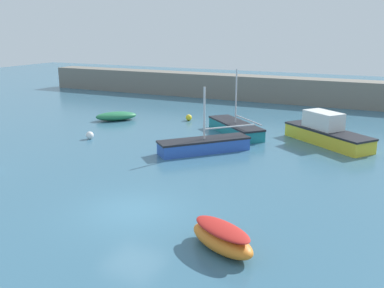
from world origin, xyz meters
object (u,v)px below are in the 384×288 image
at_px(mooring_buoy_yellow, 189,118).
at_px(mooring_buoy_white, 90,135).
at_px(sailboat_short_mast, 204,145).
at_px(sailboat_twin_hulled, 235,128).
at_px(rowboat_with_red_cover, 222,238).
at_px(rowboat_white_midwater, 116,116).
at_px(motorboat_with_cabin, 326,132).

bearing_deg(mooring_buoy_yellow, mooring_buoy_white, -112.82).
bearing_deg(mooring_buoy_white, sailboat_short_mast, 3.25).
distance_m(sailboat_short_mast, mooring_buoy_white, 8.45).
bearing_deg(mooring_buoy_white, mooring_buoy_yellow, 67.18).
bearing_deg(sailboat_twin_hulled, mooring_buoy_yellow, 14.16).
xyz_separation_m(rowboat_with_red_cover, rowboat_white_midwater, (-15.82, 16.25, -0.10)).
bearing_deg(rowboat_white_midwater, motorboat_with_cabin, 135.60).
xyz_separation_m(sailboat_short_mast, mooring_buoy_yellow, (-4.90, 7.93, -0.19)).
distance_m(rowboat_with_red_cover, mooring_buoy_yellow, 21.40).
bearing_deg(motorboat_with_cabin, mooring_buoy_yellow, -155.85).
height_order(sailboat_short_mast, mooring_buoy_yellow, sailboat_short_mast).
relative_size(motorboat_with_cabin, rowboat_white_midwater, 1.84).
distance_m(motorboat_with_cabin, rowboat_white_midwater, 16.87).
relative_size(sailboat_short_mast, mooring_buoy_yellow, 10.24).
height_order(sailboat_twin_hulled, sailboat_short_mast, sailboat_twin_hulled).
distance_m(motorboat_with_cabin, mooring_buoy_white, 15.99).
bearing_deg(motorboat_with_cabin, sailboat_twin_hulled, -141.51).
bearing_deg(rowboat_white_midwater, mooring_buoy_yellow, 160.55).
distance_m(rowboat_white_midwater, mooring_buoy_yellow, 6.03).
bearing_deg(sailboat_twin_hulled, mooring_buoy_white, 76.07).
relative_size(motorboat_with_cabin, mooring_buoy_white, 11.96).
xyz_separation_m(motorboat_with_cabin, sailboat_short_mast, (-6.48, -5.28, -0.32)).
height_order(mooring_buoy_white, mooring_buoy_yellow, mooring_buoy_white).
xyz_separation_m(sailboat_short_mast, rowboat_with_red_cover, (5.44, -10.81, 0.01)).
relative_size(sailboat_twin_hulled, sailboat_short_mast, 1.03).
xyz_separation_m(motorboat_with_cabin, rowboat_with_red_cover, (-1.04, -16.09, -0.31)).
xyz_separation_m(rowboat_with_red_cover, mooring_buoy_yellow, (-10.33, 18.74, -0.20)).
distance_m(sailboat_twin_hulled, mooring_buoy_white, 10.29).
height_order(sailboat_short_mast, rowboat_white_midwater, sailboat_short_mast).
relative_size(motorboat_with_cabin, rowboat_with_red_cover, 2.06).
bearing_deg(sailboat_short_mast, mooring_buoy_yellow, -105.48).
xyz_separation_m(rowboat_white_midwater, mooring_buoy_yellow, (5.49, 2.49, -0.10)).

